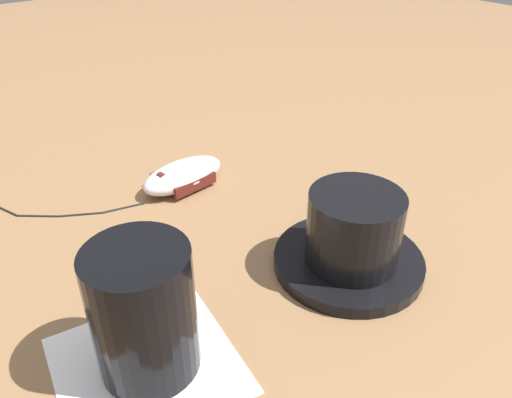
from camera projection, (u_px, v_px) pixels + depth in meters
ground_plane at (196, 257)px, 0.52m from camera, size 3.00×3.00×0.00m
saucer at (348, 261)px, 0.50m from camera, size 0.15×0.15×0.01m
coffee_cup at (354, 227)px, 0.48m from camera, size 0.11×0.09×0.07m
computer_mouse at (183, 175)px, 0.63m from camera, size 0.12×0.07×0.03m
napkin_under_glass at (147, 365)px, 0.40m from camera, size 0.16×0.16×0.00m
drinking_glass at (144, 312)px, 0.37m from camera, size 0.08×0.08×0.11m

